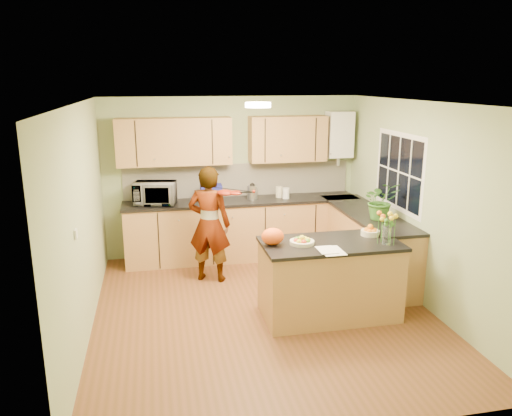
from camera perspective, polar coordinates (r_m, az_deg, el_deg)
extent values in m
plane|color=brown|center=(6.22, 0.79, -11.71)|extent=(4.50, 4.50, 0.00)
cube|color=white|center=(5.59, 0.88, 11.96)|extent=(4.00, 4.50, 0.02)
cube|color=#9DAF7D|center=(7.93, -2.70, 3.60)|extent=(4.00, 0.02, 2.50)
cube|color=#9DAF7D|center=(3.73, 8.44, -9.28)|extent=(4.00, 0.02, 2.50)
cube|color=#9DAF7D|center=(5.70, -19.20, -1.54)|extent=(0.02, 4.50, 2.50)
cube|color=#9DAF7D|center=(6.50, 18.31, 0.43)|extent=(0.02, 4.50, 2.50)
cube|color=#A47741|center=(7.86, -1.56, -2.52)|extent=(3.60, 0.60, 0.90)
cube|color=black|center=(7.72, -1.57, 0.80)|extent=(3.64, 0.62, 0.04)
cube|color=#A47741|center=(7.31, 12.49, -4.18)|extent=(0.60, 2.20, 0.90)
cube|color=black|center=(7.17, 12.61, -0.63)|extent=(0.62, 2.24, 0.04)
cube|color=white|center=(7.95, -1.97, 3.25)|extent=(3.60, 0.02, 0.52)
cube|color=#A47741|center=(7.59, -9.33, 7.51)|extent=(1.70, 0.34, 0.70)
cube|color=#A47741|center=(7.86, 3.64, 7.90)|extent=(1.20, 0.34, 0.70)
cube|color=white|center=(8.13, 9.48, 8.31)|extent=(0.40, 0.30, 0.72)
cylinder|color=silver|center=(8.18, 9.36, 5.52)|extent=(0.06, 0.06, 0.20)
cube|color=white|center=(6.95, 16.03, 4.01)|extent=(0.01, 1.30, 1.05)
cube|color=black|center=(6.95, 16.00, 4.01)|extent=(0.01, 1.18, 0.92)
cube|color=white|center=(5.12, -19.88, -2.81)|extent=(0.02, 0.09, 0.09)
cylinder|color=#FFEABF|center=(5.88, 0.23, 11.70)|extent=(0.30, 0.30, 0.06)
cylinder|color=white|center=(5.88, 0.23, 11.99)|extent=(0.10, 0.10, 0.02)
cube|color=#A47741|center=(6.01, 8.39, -8.22)|extent=(1.57, 0.78, 0.88)
cube|color=black|center=(5.85, 8.56, -4.06)|extent=(1.61, 0.82, 0.04)
cylinder|color=beige|center=(5.73, 5.28, -3.93)|extent=(0.28, 0.28, 0.04)
cylinder|color=beige|center=(6.17, 12.90, -2.78)|extent=(0.22, 0.22, 0.06)
cylinder|color=silver|center=(5.89, 14.70, -3.03)|extent=(0.10, 0.10, 0.20)
ellipsoid|color=#EA5013|center=(5.67, 1.92, -3.27)|extent=(0.32, 0.30, 0.20)
cube|color=white|center=(5.54, 8.66, -4.84)|extent=(0.24, 0.33, 0.01)
imported|color=tan|center=(6.90, -5.36, -1.87)|extent=(0.70, 0.59, 1.62)
imported|color=white|center=(7.57, -11.47, 1.67)|extent=(0.66, 0.51, 0.33)
cube|color=navy|center=(7.62, -5.14, 1.70)|extent=(0.33, 0.25, 0.26)
cylinder|color=silver|center=(7.73, -0.43, 1.80)|extent=(0.16, 0.16, 0.22)
sphere|color=black|center=(7.70, -0.43, 2.88)|extent=(0.08, 0.08, 0.08)
cylinder|color=beige|center=(7.88, 2.66, 1.85)|extent=(0.13, 0.13, 0.17)
cylinder|color=white|center=(7.80, 3.45, 1.70)|extent=(0.13, 0.13, 0.17)
imported|color=#387025|center=(6.78, 14.09, 0.83)|extent=(0.51, 0.46, 0.51)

